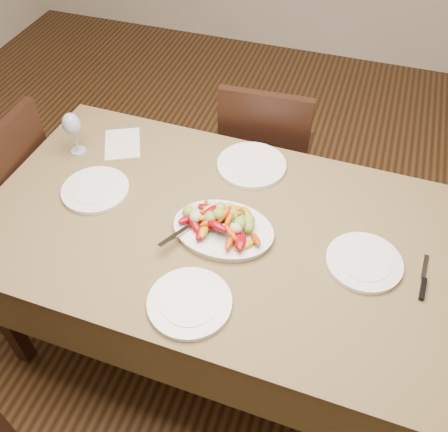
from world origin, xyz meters
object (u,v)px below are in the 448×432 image
object	(u,v)px
dining_table	(224,287)
plate_near	(190,303)
chair_far	(268,153)
plate_left	(96,190)
plate_far	(252,165)
wine_glass	(74,132)
serving_platter	(223,231)
plate_right	(364,262)

from	to	relation	value
dining_table	plate_near	xyz separation A→B (m)	(-0.00, -0.35, 0.39)
dining_table	chair_far	bearing A→B (deg)	91.82
dining_table	plate_near	size ratio (longest dim) A/B	6.66
chair_far	plate_left	distance (m)	0.99
plate_far	plate_near	bearing A→B (deg)	-90.25
plate_near	wine_glass	xyz separation A→B (m)	(-0.73, 0.58, 0.09)
plate_left	serving_platter	bearing A→B (deg)	-5.11
serving_platter	plate_left	bearing A→B (deg)	174.89
serving_platter	wine_glass	world-z (taller)	wine_glass
chair_far	plate_right	size ratio (longest dim) A/B	3.60
plate_left	plate_near	xyz separation A→B (m)	(0.54, -0.38, 0.00)
chair_far	plate_left	bearing A→B (deg)	53.53
plate_left	plate_near	size ratio (longest dim) A/B	0.96
dining_table	plate_right	distance (m)	0.64
plate_right	plate_near	bearing A→B (deg)	-146.21
serving_platter	plate_right	xyz separation A→B (m)	(0.51, 0.02, -0.00)
plate_far	plate_near	size ratio (longest dim) A/B	1.04
plate_right	wine_glass	bearing A→B (deg)	169.38
plate_left	plate_far	xyz separation A→B (m)	(0.55, 0.34, 0.00)
chair_far	plate_near	bearing A→B (deg)	88.12
plate_left	wine_glass	distance (m)	0.29
serving_platter	plate_left	size ratio (longest dim) A/B	1.36
dining_table	plate_far	xyz separation A→B (m)	(0.00, 0.36, 0.39)
plate_right	plate_near	size ratio (longest dim) A/B	0.96
plate_near	wine_glass	bearing A→B (deg)	141.76
plate_left	wine_glass	size ratio (longest dim) A/B	1.30
plate_right	plate_far	xyz separation A→B (m)	(-0.51, 0.37, 0.00)
dining_table	plate_left	size ratio (longest dim) A/B	6.92
plate_near	plate_far	bearing A→B (deg)	89.75
plate_far	wine_glass	world-z (taller)	wine_glass
serving_platter	chair_far	bearing A→B (deg)	92.17
serving_platter	plate_right	bearing A→B (deg)	1.86
plate_far	wine_glass	distance (m)	0.76
serving_platter	wine_glass	bearing A→B (deg)	161.30
plate_left	wine_glass	bearing A→B (deg)	133.46
chair_far	plate_far	xyz separation A→B (m)	(0.03, -0.45, 0.29)
chair_far	serving_platter	bearing A→B (deg)	89.05
plate_left	plate_near	bearing A→B (deg)	-34.76
plate_right	plate_left	bearing A→B (deg)	178.23
dining_table	wine_glass	distance (m)	0.91
dining_table	plate_right	xyz separation A→B (m)	(0.51, -0.01, 0.39)
chair_far	plate_right	world-z (taller)	chair_far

